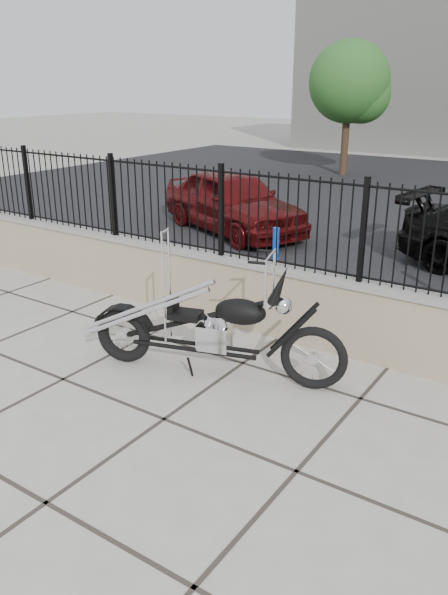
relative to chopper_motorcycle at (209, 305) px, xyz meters
name	(u,v)px	position (x,y,z in m)	size (l,w,h in m)	color
ground_plane	(164,419)	(0.19, -1.06, -0.86)	(90.00, 90.00, 0.00)	#99968E
retaining_wall	(284,302)	(0.19, 1.44, -0.38)	(14.00, 0.36, 0.96)	gray
iron_fence	(287,222)	(0.19, 1.44, 0.70)	(14.00, 0.08, 1.20)	black
chopper_motorcycle	(209,305)	(0.00, 0.00, 0.00)	(2.86, 0.50, 1.72)	black
car_red	(233,201)	(-3.53, 5.87, -0.17)	(1.64, 4.07, 1.39)	#500B0C
bollard_a	(275,254)	(-1.05, 3.42, -0.40)	(0.11, 0.11, 0.92)	#0C27BD
tree_left	(349,78)	(-4.88, 15.33, 2.46)	(2.81, 2.81, 4.73)	#382619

